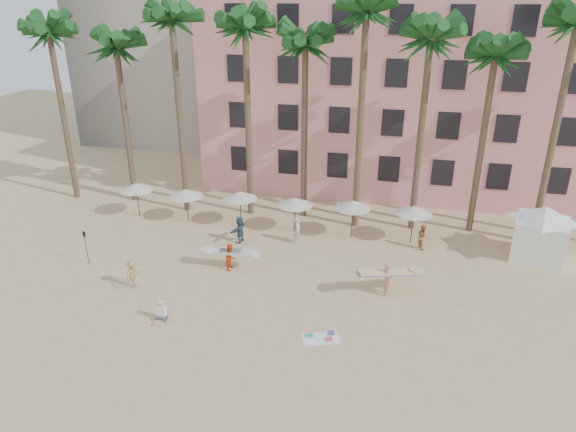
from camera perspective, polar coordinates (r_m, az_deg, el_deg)
The scene contains 11 objects.
ground at distance 25.60m, azimuth -3.22°, elevation -13.52°, with size 120.00×120.00×0.00m, color #D1B789.
pink_hotel at distance 46.19m, azimuth 14.62°, elevation 13.46°, with size 35.00×14.00×16.00m, color pink.
palm_row at distance 35.11m, azimuth 4.35°, elevation 19.40°, with size 44.40×5.40×16.30m.
umbrella_row at distance 35.78m, azimuth -2.36°, elevation 1.99°, with size 22.50×2.70×2.73m.
cabana at distance 35.50m, azimuth 26.39°, elevation -1.20°, with size 5.47×5.47×3.50m.
beach_towel at distance 25.67m, azimuth 3.73°, elevation -13.32°, with size 2.03×1.55×0.14m.
carrier_yellow at distance 28.90m, azimuth 11.00°, elevation -6.68°, with size 3.37×2.06×1.96m.
carrier_white at distance 31.24m, azimuth -6.38°, elevation -4.37°, with size 3.03×0.80×1.65m.
beachgoers at distance 32.68m, azimuth -3.54°, elevation -2.97°, with size 16.82×9.90×1.86m.
paddle at distance 33.66m, azimuth -21.57°, elevation -2.86°, with size 0.18×0.04×2.23m.
seated_man at distance 27.41m, azimuth -13.94°, elevation -10.53°, with size 0.48×0.84×1.09m.
Camera 1 is at (6.02, -19.60, 15.33)m, focal length 32.00 mm.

